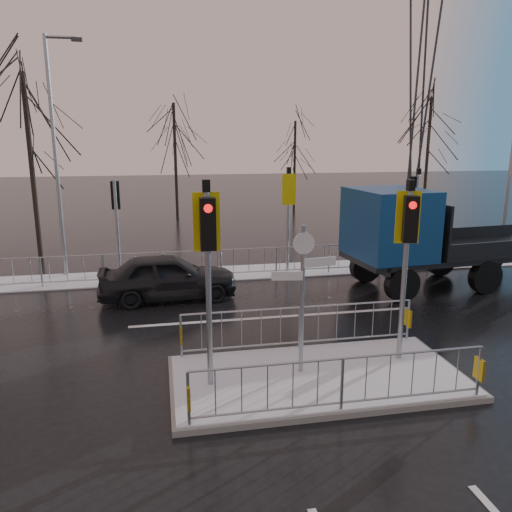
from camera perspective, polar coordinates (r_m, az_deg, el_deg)
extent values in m
plane|color=black|center=(10.68, 7.00, -13.93)|extent=(120.00, 120.00, 0.00)
cube|color=white|center=(18.51, -1.13, -1.86)|extent=(30.00, 2.00, 0.04)
cube|color=silver|center=(14.03, 2.23, -6.98)|extent=(8.00, 0.15, 0.01)
cube|color=slate|center=(10.65, 7.00, -13.65)|extent=(6.00, 3.00, 0.12)
cube|color=white|center=(10.62, 7.02, -13.29)|extent=(5.85, 2.85, 0.03)
cube|color=gold|center=(8.72, -7.72, -15.65)|extent=(0.05, 0.28, 0.42)
cube|color=gold|center=(10.42, 24.15, -11.71)|extent=(0.05, 0.28, 0.42)
cube|color=gold|center=(11.21, -8.57, -8.85)|extent=(0.05, 0.28, 0.42)
cube|color=gold|center=(12.58, 17.00, -6.79)|extent=(0.05, 0.28, 0.42)
cylinder|color=#90969D|center=(9.48, -5.45, -4.25)|extent=(0.11, 0.11, 3.80)
cube|color=black|center=(8.99, -5.52, 3.64)|extent=(0.28, 0.22, 0.95)
cylinder|color=red|center=(8.84, -5.50, 5.44)|extent=(0.16, 0.04, 0.16)
cube|color=#D7C90C|center=(9.24, -5.67, 3.89)|extent=(0.50, 0.03, 1.10)
cube|color=black|center=(9.08, -5.73, 7.99)|extent=(0.14, 0.14, 0.22)
cylinder|color=#90969D|center=(11.05, 16.58, -2.47)|extent=(0.11, 0.11, 3.70)
cube|color=black|center=(10.61, 17.24, 4.04)|extent=(0.33, 0.28, 0.95)
cylinder|color=red|center=(10.46, 17.49, 5.56)|extent=(0.16, 0.08, 0.16)
cube|color=#D7C90C|center=(10.85, 16.95, 4.25)|extent=(0.49, 0.16, 1.10)
cube|color=black|center=(10.70, 17.28, 7.73)|extent=(0.14, 0.14, 0.22)
cylinder|color=#90969D|center=(10.12, 5.29, -5.18)|extent=(0.09, 0.09, 3.10)
cube|color=silver|center=(10.00, 7.32, -0.69)|extent=(0.70, 0.14, 0.18)
cube|color=silver|center=(9.88, 3.58, -2.28)|extent=(0.62, 0.15, 0.18)
cylinder|color=silver|center=(9.78, 5.49, 1.44)|extent=(0.44, 0.03, 0.44)
cylinder|color=#90969D|center=(17.64, -15.57, 2.78)|extent=(0.11, 0.11, 3.50)
cube|color=black|center=(17.65, -15.76, 6.72)|extent=(0.28, 0.22, 0.95)
cylinder|color=red|center=(17.73, -15.80, 7.72)|extent=(0.16, 0.04, 0.16)
cylinder|color=#90969D|center=(18.14, 3.68, 3.69)|extent=(0.11, 0.11, 3.60)
cube|color=black|center=(18.15, 3.60, 7.67)|extent=(0.28, 0.22, 0.95)
cylinder|color=red|center=(18.23, 3.53, 8.65)|extent=(0.16, 0.04, 0.16)
cube|color=#D7C90C|center=(17.91, 3.80, 7.60)|extent=(0.50, 0.03, 1.10)
cube|color=black|center=(17.92, 3.78, 9.75)|extent=(0.14, 0.14, 0.22)
cylinder|color=#90969D|center=(19.99, 17.72, 3.83)|extent=(0.11, 0.11, 3.50)
cube|color=black|center=(19.97, 17.61, 7.31)|extent=(0.33, 0.28, 0.95)
cylinder|color=red|center=(20.02, 17.46, 8.20)|extent=(0.16, 0.08, 0.16)
cube|color=black|center=(19.79, 18.11, 9.18)|extent=(0.14, 0.14, 0.22)
imported|color=black|center=(15.61, -10.01, -2.32)|extent=(4.30, 1.93, 1.44)
cylinder|color=black|center=(15.78, 16.35, -3.15)|extent=(1.11, 0.43, 1.08)
cylinder|color=black|center=(17.66, 12.40, -1.18)|extent=(1.11, 0.43, 1.08)
cylinder|color=black|center=(17.57, 24.72, -2.18)|extent=(1.11, 0.43, 1.08)
cylinder|color=black|center=(19.28, 20.34, -0.49)|extent=(1.11, 0.43, 1.08)
cylinder|color=black|center=(20.63, 25.19, -0.07)|extent=(1.11, 0.43, 1.08)
cube|color=black|center=(18.03, 21.50, 0.19)|extent=(7.36, 3.17, 0.17)
cube|color=navy|center=(16.40, 14.92, 3.62)|extent=(2.41, 2.80, 2.17)
cube|color=black|center=(16.91, 18.08, 5.18)|extent=(0.25, 2.16, 1.19)
cube|color=#2D3033|center=(16.32, 12.72, -0.62)|extent=(0.37, 2.49, 0.38)
cube|color=black|center=(18.75, 24.42, 0.87)|extent=(5.00, 3.05, 0.13)
cube|color=black|center=(17.17, 18.77, 3.26)|extent=(0.34, 2.60, 1.63)
cylinder|color=black|center=(22.11, -24.23, 9.09)|extent=(0.20, 0.20, 7.36)
cylinder|color=black|center=(31.06, -9.18, 10.55)|extent=(0.19, 0.19, 6.90)
cylinder|color=black|center=(34.27, 4.43, 10.16)|extent=(0.16, 0.16, 5.98)
cylinder|color=black|center=(34.52, 18.98, 10.66)|extent=(0.20, 0.20, 7.36)
cylinder|color=#90969D|center=(22.14, 27.16, 9.64)|extent=(0.14, 0.14, 8.00)
cylinder|color=#90969D|center=(18.85, -21.89, 10.05)|extent=(0.14, 0.14, 8.20)
cylinder|color=#90969D|center=(19.02, -21.42, 22.25)|extent=(1.00, 0.10, 0.10)
cube|color=#2D3033|center=(18.94, -19.80, 22.26)|extent=(0.35, 0.18, 0.12)
cylinder|color=#2D3033|center=(45.41, 18.67, 19.17)|extent=(1.18, 1.18, 19.97)
cylinder|color=#2D3033|center=(44.85, 17.25, 19.35)|extent=(1.18, 1.18, 19.97)
cylinder|color=#2D3033|center=(44.37, 19.46, 19.27)|extent=(1.18, 1.18, 19.97)
cylinder|color=#2D3033|center=(43.80, 18.03, 19.45)|extent=(1.18, 1.18, 19.97)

